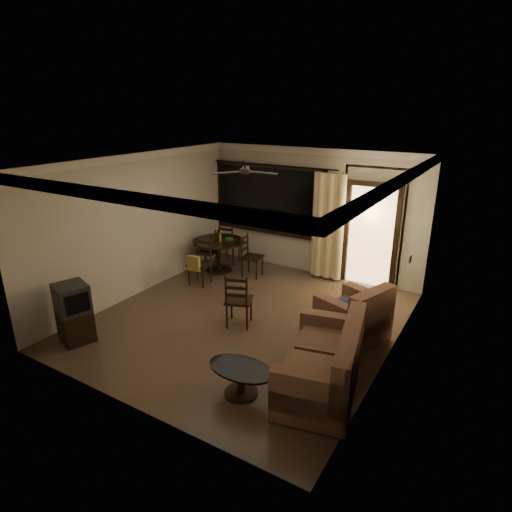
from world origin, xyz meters
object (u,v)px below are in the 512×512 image
Objects in this scene: dining_table at (219,247)px; coffee_table at (241,376)px; dining_chair_west at (208,259)px; sofa at (326,365)px; armchair at (355,317)px; dining_chair_north at (230,251)px; side_chair at (239,309)px; dining_chair_south at (200,271)px; tv_cabinet at (74,313)px; dining_chair_east at (252,264)px.

coffee_table is at bearing -50.57° from dining_table.
dining_chair_west is 4.86m from sofa.
sofa reaches higher than dining_table.
armchair is (3.92, -1.23, 0.11)m from dining_chair_west.
dining_chair_north is 5.20m from sofa.
sofa is 1.61× the size of armchair.
dining_chair_south is at bearing -53.04° from side_chair.
dining_table is 0.62× the size of sofa.
side_chair reaches higher than tv_cabinet.
sofa is at bearing -36.70° from dining_table.
sofa is 1.14m from coffee_table.
dining_chair_north is 0.50× the size of sofa.
dining_chair_north is 5.07m from coffee_table.
dining_chair_east is (0.83, 0.11, -0.30)m from dining_table.
sofa is (2.98, -2.94, 0.09)m from dining_chair_east.
dining_chair_north is at bearing 172.69° from armchair.
side_chair reaches higher than coffee_table.
dining_chair_east is 3.97m from tv_cabinet.
sofa is at bearing -35.82° from dining_chair_south.
tv_cabinet reaches higher than dining_table.
dining_table reaches higher than dining_chair_south.
armchair is 1.20× the size of side_chair.
dining_chair_south is (0.33, -0.74, 0.02)m from dining_chair_west.
armchair is at bearing 49.92° from tv_cabinet.
dining_chair_west is at bearing 106.42° from dining_chair_south.
sofa reaches higher than dining_chair_west.
sofa is (3.91, -3.42, 0.09)m from dining_chair_north.
dining_chair_east is 0.50× the size of sofa.
dining_chair_south and dining_chair_north have the same top height.
coffee_table is (2.99, -4.10, -0.01)m from dining_chair_north.
dining_chair_east is 0.97× the size of tv_cabinet.
dining_chair_east is at bearing 123.26° from sofa.
armchair is (3.70, -1.34, -0.19)m from dining_table.
dining_chair_west is at bearing 109.02° from tv_cabinet.
dining_chair_north is 1.02× the size of coffee_table.
coffee_table is at bearing -155.93° from sofa.
coffee_table is at bearing -51.34° from dining_chair_south.
dining_chair_west is 0.50× the size of sofa.
side_chair reaches higher than dining_chair_east.
dining_chair_east is at bearing 93.68° from tv_cabinet.
dining_chair_south is 2.90m from tv_cabinet.
dining_chair_east is at bearing 7.49° from dining_table.
sofa is 1.93× the size of side_chair.
dining_chair_north is at bearing 126.73° from sofa.
dining_table is at bearing 89.92° from dining_chair_east.
dining_chair_east is 0.96× the size of side_chair.
armchair is at bearing -15.36° from dining_chair_south.
side_chair reaches higher than sofa.
sofa reaches higher than coffee_table.
dining_chair_south is at bearing -82.54° from dining_table.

